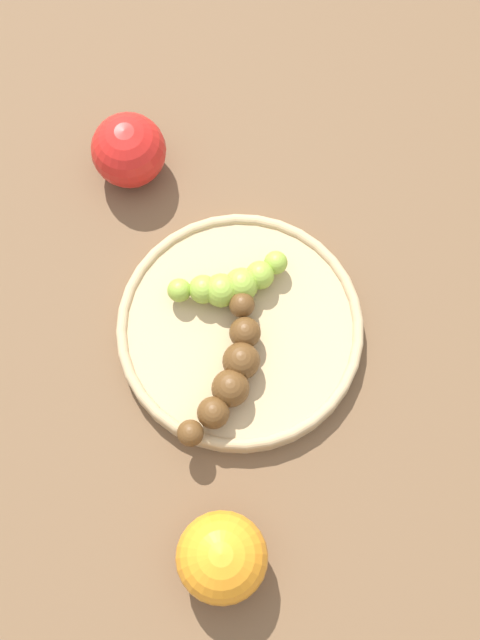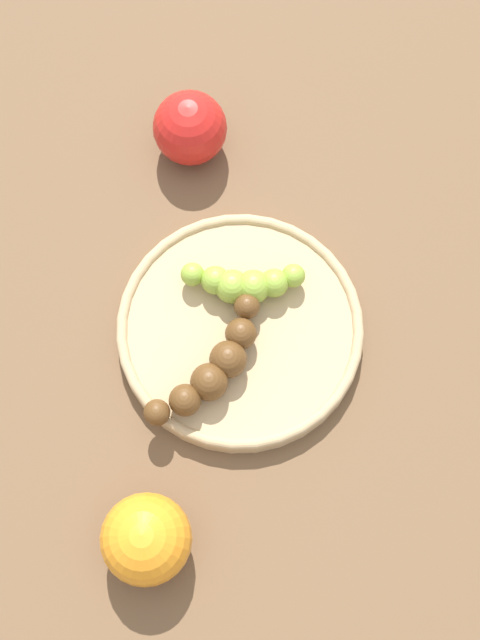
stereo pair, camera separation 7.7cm
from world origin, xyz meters
TOP-DOWN VIEW (x-y plane):
  - ground_plane at (0.00, 0.00)m, footprint 2.40×2.40m
  - fruit_bowl at (0.00, 0.00)m, footprint 0.23×0.23m
  - banana_green at (0.02, 0.03)m, footprint 0.10×0.07m
  - banana_overripe at (-0.04, -0.03)m, footprint 0.14×0.07m
  - apple_red at (0.06, 0.19)m, footprint 0.07×0.07m
  - orange_fruit at (-0.16, -0.13)m, footprint 0.08×0.08m

SIDE VIEW (x-z plane):
  - ground_plane at x=0.00m, z-range 0.00..0.00m
  - fruit_bowl at x=0.00m, z-range 0.00..0.02m
  - banana_green at x=0.02m, z-range 0.02..0.05m
  - apple_red at x=0.06m, z-range 0.00..0.07m
  - banana_overripe at x=-0.04m, z-range 0.02..0.05m
  - orange_fruit at x=-0.16m, z-range 0.00..0.08m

